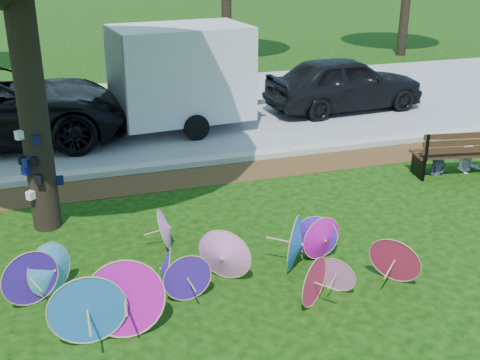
# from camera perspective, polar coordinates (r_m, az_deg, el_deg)

# --- Properties ---
(ground) EXTENTS (90.00, 90.00, 0.00)m
(ground) POSITION_cam_1_polar(r_m,az_deg,el_deg) (7.77, 1.05, -11.91)
(ground) COLOR black
(ground) RESTS_ON ground
(mulch_strip) EXTENTS (90.00, 1.00, 0.01)m
(mulch_strip) POSITION_cam_1_polar(r_m,az_deg,el_deg) (11.64, -6.13, 0.02)
(mulch_strip) COLOR #472D16
(mulch_strip) RESTS_ON ground
(curb) EXTENTS (90.00, 0.30, 0.12)m
(curb) POSITION_cam_1_polar(r_m,az_deg,el_deg) (12.26, -6.84, 1.42)
(curb) COLOR #B7B5AD
(curb) RESTS_ON ground
(street) EXTENTS (90.00, 8.00, 0.01)m
(street) POSITION_cam_1_polar(r_m,az_deg,el_deg) (16.18, -9.79, 6.14)
(street) COLOR gray
(street) RESTS_ON ground
(parasol_pile) EXTENTS (5.38, 2.63, 0.96)m
(parasol_pile) POSITION_cam_1_polar(r_m,az_deg,el_deg) (7.81, -3.96, -8.44)
(parasol_pile) COLOR #F57ED4
(parasol_pile) RESTS_ON ground
(dark_pickup) EXTENTS (4.37, 1.99, 1.46)m
(dark_pickup) POSITION_cam_1_polar(r_m,az_deg,el_deg) (16.49, 9.88, 9.03)
(dark_pickup) COLOR black
(dark_pickup) RESTS_ON ground
(cargo_trailer) EXTENTS (3.25, 2.23, 2.76)m
(cargo_trailer) POSITION_cam_1_polar(r_m,az_deg,el_deg) (14.50, -5.59, 10.12)
(cargo_trailer) COLOR silver
(cargo_trailer) RESTS_ON ground
(park_bench) EXTENTS (1.85, 0.96, 0.92)m
(park_bench) POSITION_cam_1_polar(r_m,az_deg,el_deg) (12.49, 19.86, 2.57)
(park_bench) COLOR black
(park_bench) RESTS_ON ground
(person_left) EXTENTS (0.39, 0.27, 1.01)m
(person_left) POSITION_cam_1_polar(r_m,az_deg,el_deg) (12.31, 18.45, 2.70)
(person_left) COLOR #3D4053
(person_left) RESTS_ON ground
(person_right) EXTENTS (0.60, 0.52, 1.03)m
(person_right) POSITION_cam_1_polar(r_m,az_deg,el_deg) (12.73, 21.02, 3.02)
(person_right) COLOR silver
(person_right) RESTS_ON ground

